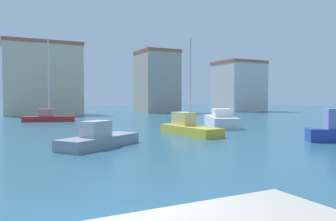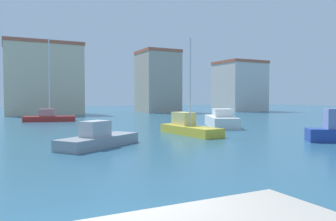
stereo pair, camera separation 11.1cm
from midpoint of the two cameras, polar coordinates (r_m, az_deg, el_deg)
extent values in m
plane|color=#285670|center=(29.85, 6.84, -2.60)|extent=(160.00, 160.00, 0.00)
cube|color=gold|center=(22.49, 3.68, -3.40)|extent=(1.87, 5.56, 0.58)
cube|color=#DFCD77|center=(23.10, 2.54, -1.41)|extent=(1.07, 1.78, 0.90)
cylinder|color=silver|center=(22.41, 3.70, 4.86)|extent=(0.12, 0.12, 5.90)
cube|color=white|center=(29.04, 8.89, -1.87)|extent=(4.61, 6.62, 0.89)
cube|color=silver|center=(28.27, 9.15, -0.39)|extent=(2.17, 2.40, 0.67)
cube|color=gray|center=(17.23, -11.82, -5.20)|extent=(4.81, 3.99, 0.54)
cube|color=#ADB0B5|center=(16.94, -12.46, -3.07)|extent=(1.70, 1.58, 0.78)
cube|color=#B22823|center=(37.14, -19.82, -1.36)|extent=(5.37, 2.51, 0.56)
cube|color=#C4716E|center=(37.14, -20.27, -0.34)|extent=(1.65, 1.27, 0.77)
cylinder|color=silver|center=(37.14, -19.90, 5.36)|extent=(0.12, 0.12, 8.15)
cube|color=beige|center=(53.27, -20.81, 4.84)|extent=(10.80, 6.86, 10.20)
cube|color=#B25B42|center=(53.81, -20.88, 10.54)|extent=(11.01, 7.00, 0.50)
cube|color=#B2A893|center=(58.10, -1.98, 4.74)|extent=(6.18, 6.60, 10.20)
cube|color=#B25B42|center=(58.59, -1.99, 9.97)|extent=(6.31, 6.73, 0.50)
cube|color=beige|center=(64.53, 11.96, 3.85)|extent=(7.83, 7.41, 8.88)
cube|color=#B25B42|center=(64.85, 11.99, 8.00)|extent=(7.98, 7.55, 0.50)
camera|label=1|loc=(0.06, -90.13, 0.00)|focal=35.51mm
camera|label=2|loc=(0.06, 89.87, 0.00)|focal=35.51mm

